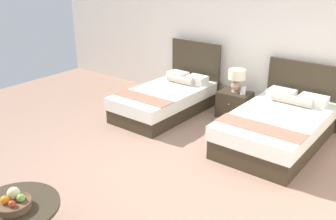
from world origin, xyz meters
name	(u,v)px	position (x,y,z in m)	size (l,w,h in m)	color
ground_plane	(146,173)	(0.00, 0.00, -0.01)	(10.17, 9.91, 0.02)	#A07B66
wall_back	(251,42)	(0.00, 3.16, 1.34)	(10.17, 0.12, 2.69)	silver
bed_near_window	(167,98)	(-1.12, 1.98, 0.29)	(1.20, 2.13, 1.25)	#382E1E
bed_near_corner	(278,126)	(1.12, 1.97, 0.30)	(1.36, 2.24, 1.15)	#382E1E
nightstand	(234,104)	(0.04, 2.55, 0.25)	(0.58, 0.47, 0.50)	#382E1E
table_lamp	(237,78)	(0.04, 2.57, 0.77)	(0.32, 0.32, 0.43)	tan
vase	(243,90)	(0.21, 2.51, 0.58)	(0.10, 0.10, 0.16)	silver
coffee_table	(16,216)	(-0.14, -1.89, 0.36)	(0.90, 0.90, 0.48)	#382E1E
fruit_bowl	(14,202)	(-0.11, -1.90, 0.54)	(0.35, 0.35, 0.19)	brown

